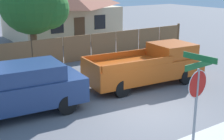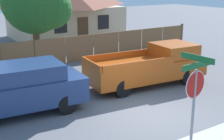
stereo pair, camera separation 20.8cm
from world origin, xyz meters
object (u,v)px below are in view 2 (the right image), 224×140
object	(u,v)px
oak_tree	(38,3)
red_suv	(20,87)
house	(64,9)
orange_pickup	(151,66)
stop_sign	(195,93)

from	to	relation	value
oak_tree	red_suv	distance (m)	8.33
house	oak_tree	world-z (taller)	oak_tree
oak_tree	orange_pickup	world-z (taller)	oak_tree
orange_pickup	stop_sign	xyz separation A→B (m)	(-3.43, -5.72, 1.14)
house	red_suv	xyz separation A→B (m)	(-8.01, -13.67, -1.42)
house	orange_pickup	distance (m)	13.91
oak_tree	stop_sign	size ratio (longest dim) A/B	1.81
orange_pickup	stop_sign	distance (m)	6.76
oak_tree	stop_sign	distance (m)	13.04
red_suv	orange_pickup	bearing A→B (deg)	4.76
oak_tree	orange_pickup	xyz separation A→B (m)	(2.60, -7.22, -2.50)
red_suv	stop_sign	distance (m)	6.39
house	red_suv	distance (m)	15.90
orange_pickup	stop_sign	world-z (taller)	stop_sign
house	stop_sign	xyz separation A→B (m)	(-5.40, -19.41, -0.38)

